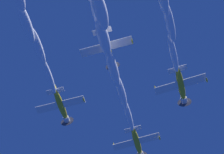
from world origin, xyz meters
name	(u,v)px	position (x,y,z in m)	size (l,w,h in m)	color
airplane_lead	(137,143)	(3.46, 2.14, 57.37)	(6.70, 7.14, 2.27)	gold
airplane_left_wingman	(61,106)	(16.71, -0.98, 57.70)	(6.66, 7.16, 2.16)	gold
airplane_right_wingman	(181,86)	(6.87, 14.52, 56.16)	(6.70, 7.13, 2.33)	gold
airplane_slot_tail	(107,49)	(18.13, 10.92, 58.05)	(6.69, 7.15, 2.23)	gold
smoke_trail_lead	(95,8)	(24.09, 14.96, 55.65)	(29.41, 18.77, 3.76)	white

